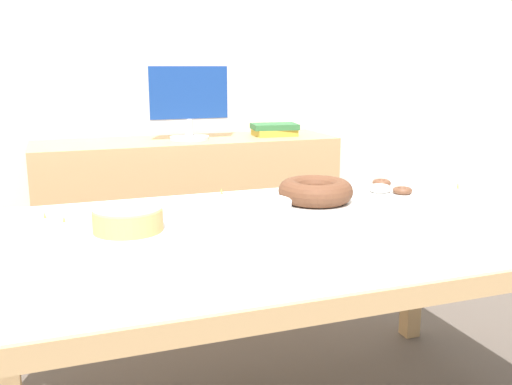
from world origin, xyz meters
TOP-DOWN VIEW (x-y plane):
  - wall_back at (0.00, 1.53)m, footprint 8.00×0.10m
  - dining_table at (0.00, 0.00)m, footprint 1.85×1.04m
  - sideboard at (0.00, 1.23)m, footprint 1.53×0.44m
  - computer_monitor at (0.01, 1.23)m, footprint 0.42×0.20m
  - book_stack at (0.48, 1.23)m, footprint 0.26×0.20m
  - cake_chocolate_round at (-0.46, 0.04)m, footprint 0.30×0.30m
  - cake_golden_bundt at (0.22, 0.18)m, footprint 0.29×0.29m
  - pastry_platter at (0.59, 0.25)m, footprint 0.32×0.32m
  - plate_stack at (-0.06, 0.00)m, footprint 0.21×0.21m
  - tealight_centre at (-0.69, 0.26)m, footprint 0.04×0.04m
  - tealight_left_edge at (-0.06, 0.41)m, footprint 0.04×0.04m
  - tealight_right_edge at (0.84, 0.18)m, footprint 0.04×0.04m
  - tealight_near_cakes at (-0.64, 0.19)m, footprint 0.04×0.04m

SIDE VIEW (x-z plane):
  - sideboard at x=0.00m, z-range 0.00..0.87m
  - dining_table at x=0.00m, z-range 0.29..1.04m
  - tealight_centre at x=-0.69m, z-range 0.74..0.77m
  - tealight_left_edge at x=-0.06m, z-range 0.74..0.77m
  - tealight_right_edge at x=0.84m, z-range 0.74..0.77m
  - tealight_near_cakes at x=-0.64m, z-range 0.74..0.77m
  - pastry_platter at x=0.59m, z-range 0.74..0.78m
  - cake_chocolate_round at x=-0.46m, z-range 0.74..0.82m
  - plate_stack at x=-0.06m, z-range 0.75..0.83m
  - cake_golden_bundt at x=0.22m, z-range 0.74..0.84m
  - book_stack at x=0.48m, z-range 0.87..0.93m
  - computer_monitor at x=0.01m, z-range 0.87..1.25m
  - wall_back at x=0.00m, z-range 0.00..2.60m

